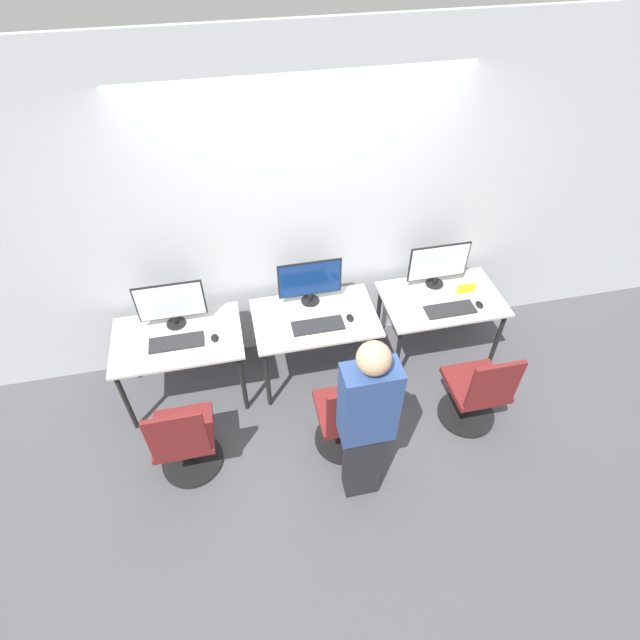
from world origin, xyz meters
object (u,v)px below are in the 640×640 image
object	(u,v)px
keyboard_left	(176,342)
mouse_right	(479,305)
office_chair_right	(477,394)
monitor_left	(171,303)
keyboard_center	(318,326)
keyboard_right	(450,310)
office_chair_center	(347,420)
monitor_right	(438,264)
monitor_center	(310,281)
office_chair_left	(185,442)
mouse_left	(215,338)
mouse_center	(350,318)
person_center	(367,421)

from	to	relation	value
keyboard_left	mouse_right	world-z (taller)	mouse_right
office_chair_right	keyboard_left	bearing A→B (deg)	162.08
monitor_left	keyboard_center	world-z (taller)	monitor_left
keyboard_right	office_chair_center	bearing A→B (deg)	-147.97
monitor_right	monitor_center	bearing A→B (deg)	179.53
monitor_center	keyboard_right	size ratio (longest dim) A/B	1.26
office_chair_left	mouse_left	bearing A→B (deg)	65.44
mouse_center	keyboard_right	size ratio (longest dim) A/B	0.21
keyboard_left	mouse_right	distance (m)	2.54
office_chair_right	office_chair_center	bearing A→B (deg)	-179.14
monitor_right	office_chair_right	size ratio (longest dim) A/B	0.61
mouse_right	office_chair_right	distance (m)	0.78
mouse_left	person_center	distance (m)	1.46
monitor_center	office_chair_center	bearing A→B (deg)	-85.70
mouse_center	keyboard_right	xyz separation A→B (m)	(0.86, -0.07, -0.01)
mouse_left	keyboard_right	xyz separation A→B (m)	(1.97, -0.08, -0.01)
mouse_center	office_chair_right	xyz separation A→B (m)	(0.89, -0.72, -0.36)
mouse_center	monitor_right	distance (m)	0.93
keyboard_right	office_chair_right	xyz separation A→B (m)	(0.03, -0.65, -0.35)
mouse_center	office_chair_center	world-z (taller)	office_chair_center
monitor_right	keyboard_center	bearing A→B (deg)	-164.72
mouse_left	keyboard_right	size ratio (longest dim) A/B	0.21
monitor_center	mouse_left	bearing A→B (deg)	-161.02
keyboard_center	office_chair_left	bearing A→B (deg)	-150.47
monitor_center	office_chair_right	distance (m)	1.65
person_center	monitor_right	distance (m)	1.73
keyboard_left	keyboard_right	size ratio (longest dim) A/B	1.00
person_center	office_chair_right	size ratio (longest dim) A/B	1.79
monitor_left	keyboard_center	bearing A→B (deg)	-13.67
office_chair_center	keyboard_right	bearing A→B (deg)	32.03
office_chair_center	monitor_right	size ratio (longest dim) A/B	1.63
keyboard_left	keyboard_center	world-z (taller)	same
monitor_center	keyboard_center	size ratio (longest dim) A/B	1.26
keyboard_left	person_center	distance (m)	1.68
keyboard_right	office_chair_left	bearing A→B (deg)	-165.19
mouse_center	keyboard_right	bearing A→B (deg)	-4.95
keyboard_left	office_chair_center	size ratio (longest dim) A/B	0.48
keyboard_left	keyboard_right	bearing A→B (deg)	-2.47
office_chair_right	keyboard_right	bearing A→B (deg)	92.51
monitor_center	monitor_right	xyz separation A→B (m)	(1.14, -0.01, 0.00)
keyboard_left	person_center	world-z (taller)	person_center
office_chair_left	monitor_center	xyz separation A→B (m)	(1.15, 0.97, 0.57)
mouse_right	monitor_center	bearing A→B (deg)	165.39
keyboard_left	office_chair_right	xyz separation A→B (m)	(2.30, -0.74, -0.35)
office_chair_left	office_chair_center	xyz separation A→B (m)	(1.23, -0.06, 0.00)
monitor_left	keyboard_right	bearing A→B (deg)	-8.09
office_chair_center	mouse_right	bearing A→B (deg)	26.57
monitor_left	mouse_center	world-z (taller)	monitor_left
monitor_left	keyboard_left	xyz separation A→B (m)	(0.00, -0.22, -0.22)
office_chair_right	person_center	bearing A→B (deg)	-160.28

